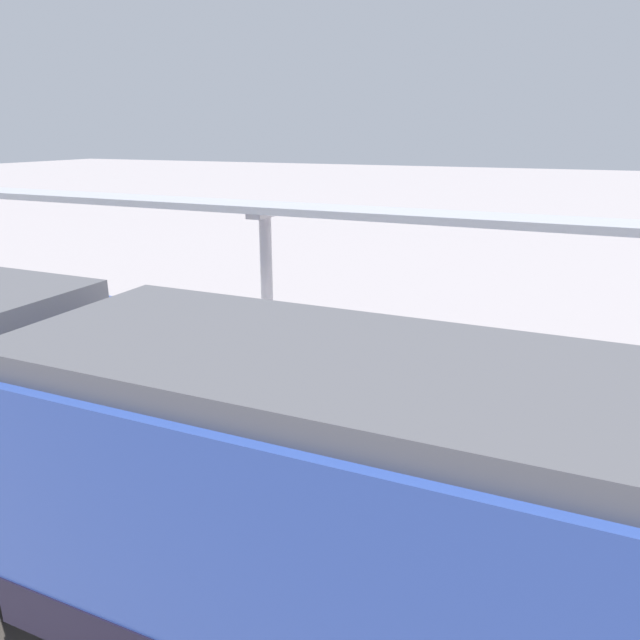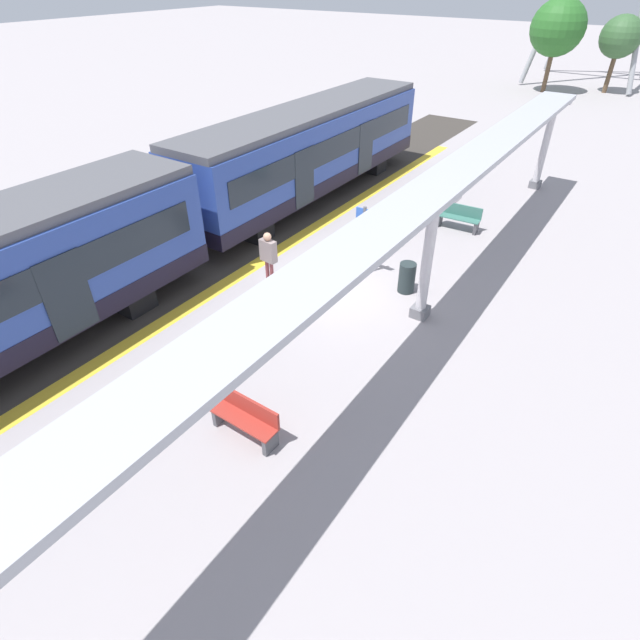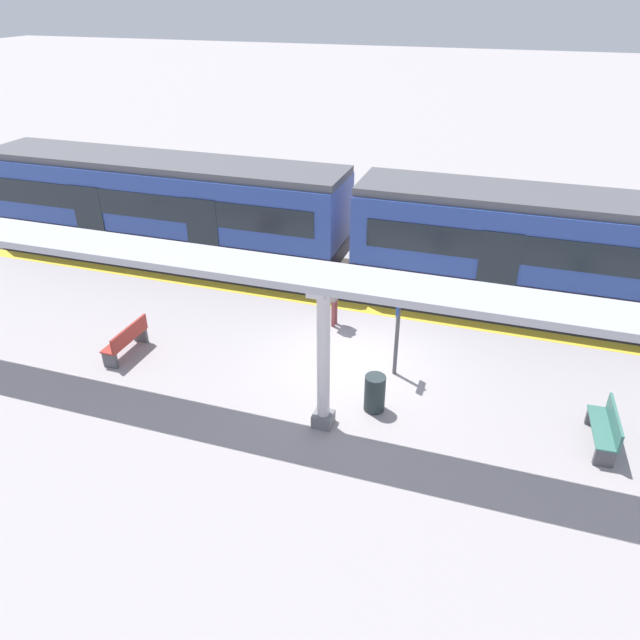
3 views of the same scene
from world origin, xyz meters
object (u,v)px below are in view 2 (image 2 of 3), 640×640
object	(u,v)px
canopy_pillar_second	(428,258)
bench_near_end	(246,417)
canopy_pillar_third	(545,145)
bench_mid_platform	(459,217)
passenger_waiting_near_edge	(268,254)
train_far_carriage	(309,152)
trash_bin	(407,278)
platform_info_sign	(364,235)

from	to	relation	value
canopy_pillar_second	bench_near_end	xyz separation A→B (m)	(-1.14, -5.79, -1.36)
canopy_pillar_third	bench_mid_platform	xyz separation A→B (m)	(-1.21, -5.72, -1.36)
canopy_pillar_second	passenger_waiting_near_edge	distance (m)	4.52
train_far_carriage	trash_bin	xyz separation A→B (m)	(6.51, -4.40, -1.38)
platform_info_sign	bench_mid_platform	bearing A→B (deg)	75.38
trash_bin	platform_info_sign	world-z (taller)	platform_info_sign
canopy_pillar_third	bench_near_end	size ratio (longest dim) A/B	2.35
canopy_pillar_third	platform_info_sign	size ratio (longest dim) A/B	1.61
canopy_pillar_second	bench_near_end	bearing A→B (deg)	-101.13
canopy_pillar_second	platform_info_sign	distance (m)	2.73
bench_mid_platform	passenger_waiting_near_edge	world-z (taller)	passenger_waiting_near_edge
canopy_pillar_second	passenger_waiting_near_edge	world-z (taller)	canopy_pillar_second
canopy_pillar_second	canopy_pillar_third	world-z (taller)	same
trash_bin	passenger_waiting_near_edge	xyz separation A→B (m)	(-3.45, -2.01, 0.63)
trash_bin	platform_info_sign	bearing A→B (deg)	174.70
canopy_pillar_third	bench_mid_platform	size ratio (longest dim) A/B	2.33
platform_info_sign	passenger_waiting_near_edge	size ratio (longest dim) A/B	1.27
bench_near_end	bench_mid_platform	xyz separation A→B (m)	(-0.07, 11.66, 0.00)
trash_bin	passenger_waiting_near_edge	bearing A→B (deg)	-149.70
bench_mid_platform	platform_info_sign	xyz separation A→B (m)	(-1.25, -4.77, 0.89)
train_far_carriage	canopy_pillar_third	xyz separation A→B (m)	(7.40, 6.24, -0.03)
canopy_pillar_second	platform_info_sign	world-z (taller)	canopy_pillar_second
canopy_pillar_third	trash_bin	world-z (taller)	canopy_pillar_third
bench_near_end	bench_mid_platform	distance (m)	11.66
platform_info_sign	canopy_pillar_second	bearing A→B (deg)	-24.00
train_far_carriage	passenger_waiting_near_edge	bearing A→B (deg)	-64.48
train_far_carriage	platform_info_sign	bearing A→B (deg)	-40.77
passenger_waiting_near_edge	trash_bin	bearing A→B (deg)	30.30
bench_near_end	bench_mid_platform	size ratio (longest dim) A/B	0.99
bench_near_end	bench_mid_platform	bearing A→B (deg)	90.37
canopy_pillar_second	bench_near_end	distance (m)	6.06
bench_near_end	platform_info_sign	distance (m)	7.07
bench_near_end	trash_bin	size ratio (longest dim) A/B	1.67
canopy_pillar_second	trash_bin	xyz separation A→B (m)	(-0.89, 0.95, -1.35)
train_far_carriage	bench_mid_platform	size ratio (longest dim) A/B	8.55
canopy_pillar_second	bench_mid_platform	world-z (taller)	canopy_pillar_second
bench_near_end	trash_bin	world-z (taller)	trash_bin
train_far_carriage	bench_near_end	world-z (taller)	train_far_carriage
canopy_pillar_third	bench_near_end	distance (m)	17.47
canopy_pillar_third	bench_near_end	world-z (taller)	canopy_pillar_third
passenger_waiting_near_edge	bench_mid_platform	bearing A→B (deg)	65.77
canopy_pillar_third	passenger_waiting_near_edge	size ratio (longest dim) A/B	2.04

